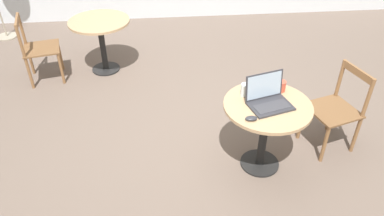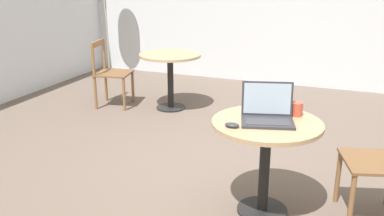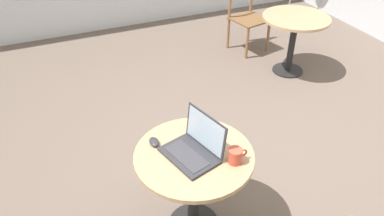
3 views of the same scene
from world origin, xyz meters
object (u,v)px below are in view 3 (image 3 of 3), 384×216
object	(u,v)px
cafe_table_near	(194,170)
mug	(236,156)
mouse	(154,142)
chair_mid_back	(247,18)
drinking_glass	(206,125)
cafe_table_mid	(295,29)
laptop	(194,147)

from	to	relation	value
cafe_table_near	mug	bearing A→B (deg)	-38.59
mug	mouse	bearing A→B (deg)	138.58
chair_mid_back	mug	distance (m)	3.04
cafe_table_near	drinking_glass	xyz separation A→B (m)	(0.16, 0.17, 0.20)
cafe_table_near	mug	world-z (taller)	mug
cafe_table_near	cafe_table_mid	bearing A→B (deg)	39.58
chair_mid_back	mouse	world-z (taller)	chair_mid_back
cafe_table_mid	cafe_table_near	bearing A→B (deg)	-140.42
cafe_table_near	laptop	distance (m)	0.20
chair_mid_back	drinking_glass	size ratio (longest dim) A/B	7.51
cafe_table_near	chair_mid_back	world-z (taller)	chair_mid_back
cafe_table_mid	drinking_glass	bearing A→B (deg)	-141.11
cafe_table_near	drinking_glass	bearing A→B (deg)	46.46
chair_mid_back	cafe_table_near	bearing A→B (deg)	-127.00
cafe_table_near	cafe_table_mid	world-z (taller)	same
cafe_table_mid	drinking_glass	xyz separation A→B (m)	(-1.81, -1.46, 0.20)
cafe_table_near	chair_mid_back	distance (m)	3.01
cafe_table_near	mouse	bearing A→B (deg)	135.89
laptop	mouse	xyz separation A→B (m)	(-0.20, 0.19, -0.04)
laptop	mouse	distance (m)	0.28
cafe_table_near	mouse	world-z (taller)	mouse
cafe_table_near	laptop	xyz separation A→B (m)	(0.00, 0.00, 0.20)
drinking_glass	cafe_table_near	bearing A→B (deg)	-133.54
chair_mid_back	mouse	size ratio (longest dim) A/B	8.43
chair_mid_back	laptop	xyz separation A→B (m)	(-1.81, -2.40, 0.33)
cafe_table_mid	mouse	bearing A→B (deg)	-146.45
mug	drinking_glass	world-z (taller)	drinking_glass
mouse	cafe_table_near	bearing A→B (deg)	-44.11
mouse	mug	xyz separation A→B (m)	(0.40, -0.36, 0.03)
mouse	cafe_table_mid	bearing A→B (deg)	33.55
chair_mid_back	mug	bearing A→B (deg)	-122.04
laptop	drinking_glass	world-z (taller)	laptop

